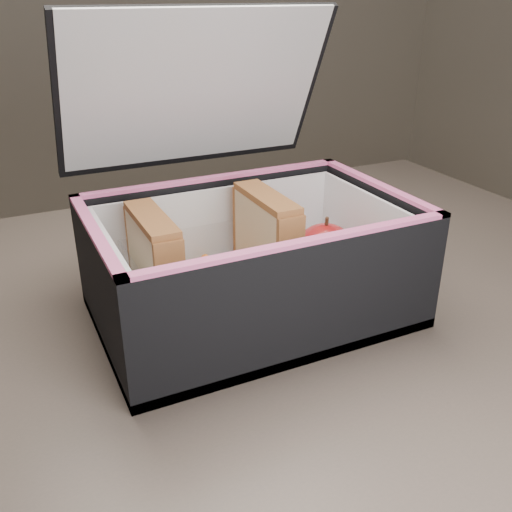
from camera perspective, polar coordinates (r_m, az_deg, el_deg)
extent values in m
cube|color=brown|center=(0.67, -4.42, -6.10)|extent=(1.20, 0.80, 0.03)
cube|color=#382D26|center=(1.36, 12.54, -7.37)|extent=(0.05, 0.05, 0.72)
cube|color=black|center=(0.70, -6.11, 16.05)|extent=(0.32, 0.10, 0.19)
cube|color=tan|center=(0.58, -10.84, -1.64)|extent=(0.01, 0.10, 0.11)
cube|color=#CD6379|center=(0.59, -9.99, -1.85)|extent=(0.01, 0.10, 0.10)
cube|color=tan|center=(0.59, -9.20, -1.31)|extent=(0.01, 0.10, 0.11)
cube|color=brown|center=(0.56, -10.44, 3.68)|extent=(0.03, 0.10, 0.01)
cube|color=tan|center=(0.62, 0.29, 0.70)|extent=(0.01, 0.10, 0.11)
cube|color=#CD6379|center=(0.62, 1.03, 0.49)|extent=(0.01, 0.10, 0.10)
cube|color=tan|center=(0.63, 1.76, 1.00)|extent=(0.01, 0.10, 0.11)
cube|color=brown|center=(0.60, 1.08, 5.87)|extent=(0.03, 0.11, 0.01)
cylinder|color=orange|center=(0.64, -5.84, -3.34)|extent=(0.02, 0.08, 0.01)
cylinder|color=orange|center=(0.61, -3.30, -3.86)|extent=(0.02, 0.08, 0.01)
cylinder|color=orange|center=(0.60, -3.14, -3.22)|extent=(0.02, 0.08, 0.01)
cylinder|color=orange|center=(0.63, -5.74, -4.00)|extent=(0.02, 0.08, 0.01)
cylinder|color=orange|center=(0.60, -3.69, -4.50)|extent=(0.02, 0.08, 0.01)
cylinder|color=orange|center=(0.63, -3.74, -1.50)|extent=(0.01, 0.08, 0.01)
cylinder|color=orange|center=(0.63, -5.33, -4.13)|extent=(0.02, 0.08, 0.01)
cylinder|color=orange|center=(0.65, -4.16, -1.91)|extent=(0.03, 0.08, 0.01)
cylinder|color=orange|center=(0.62, -4.51, -2.02)|extent=(0.01, 0.08, 0.01)
cylinder|color=orange|center=(0.63, -5.51, -3.92)|extent=(0.02, 0.08, 0.01)
cube|color=white|center=(0.68, 6.13, -2.10)|extent=(0.09, 0.09, 0.01)
ellipsoid|color=maroon|center=(0.66, 6.92, 0.50)|extent=(0.09, 0.09, 0.06)
cylinder|color=#412817|center=(0.65, 7.09, 3.42)|extent=(0.01, 0.01, 0.01)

